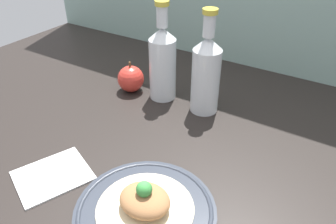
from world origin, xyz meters
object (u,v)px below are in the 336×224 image
(plated_food, at_px, (145,202))
(apple, at_px, (131,79))
(plate, at_px, (145,211))
(cider_bottle_left, at_px, (163,61))
(cider_bottle_right, at_px, (206,73))

(plated_food, relative_size, apple, 1.92)
(plate, height_order, apple, apple)
(cider_bottle_left, height_order, cider_bottle_right, same)
(cider_bottle_right, bearing_deg, cider_bottle_left, 180.00)
(apple, bearing_deg, cider_bottle_right, 5.14)
(cider_bottle_right, height_order, apple, cider_bottle_right)
(plated_food, bearing_deg, plate, -104.04)
(cider_bottle_left, bearing_deg, plate, -61.41)
(plated_food, bearing_deg, cider_bottle_left, 118.59)
(cider_bottle_left, relative_size, cider_bottle_right, 1.00)
(plated_food, relative_size, cider_bottle_right, 0.65)
(plate, relative_size, cider_bottle_right, 0.95)
(plate, height_order, cider_bottle_left, cider_bottle_left)
(plated_food, bearing_deg, cider_bottle_right, 100.85)
(cider_bottle_right, xyz_separation_m, apple, (-0.23, -0.02, -0.07))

